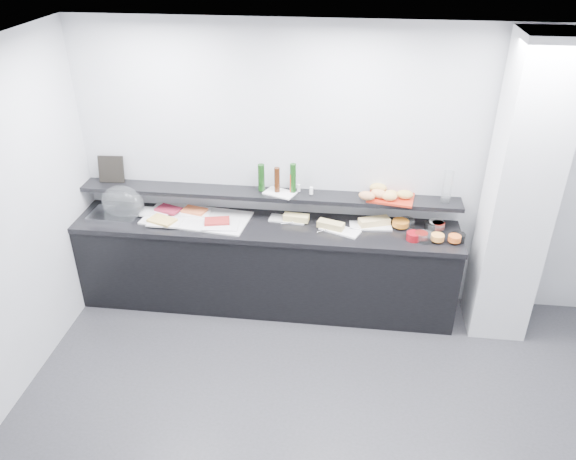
# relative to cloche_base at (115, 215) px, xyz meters

# --- Properties ---
(ground) EXTENTS (5.00, 5.00, 0.00)m
(ground) POSITION_rel_cloche_base_xyz_m (2.15, -1.68, -0.92)
(ground) COLOR #2D2D30
(ground) RESTS_ON ground
(back_wall) EXTENTS (5.00, 0.02, 2.70)m
(back_wall) POSITION_rel_cloche_base_xyz_m (2.15, 0.32, 0.43)
(back_wall) COLOR #B5B8BD
(back_wall) RESTS_ON ground
(ceiling) EXTENTS (5.00, 5.00, 0.00)m
(ceiling) POSITION_rel_cloche_base_xyz_m (2.15, -1.68, 1.78)
(ceiling) COLOR white
(ceiling) RESTS_ON back_wall
(column) EXTENTS (0.50, 0.50, 2.70)m
(column) POSITION_rel_cloche_base_xyz_m (3.65, -0.03, 0.43)
(column) COLOR silver
(column) RESTS_ON ground
(buffet_cabinet) EXTENTS (3.60, 0.60, 0.85)m
(buffet_cabinet) POSITION_rel_cloche_base_xyz_m (1.45, 0.02, -0.50)
(buffet_cabinet) COLOR black
(buffet_cabinet) RESTS_ON ground
(counter_top) EXTENTS (3.62, 0.62, 0.05)m
(counter_top) POSITION_rel_cloche_base_xyz_m (1.45, 0.02, -0.05)
(counter_top) COLOR black
(counter_top) RESTS_ON buffet_cabinet
(wall_shelf) EXTENTS (3.60, 0.25, 0.04)m
(wall_shelf) POSITION_rel_cloche_base_xyz_m (1.45, 0.20, 0.21)
(wall_shelf) COLOR black
(wall_shelf) RESTS_ON back_wall
(cloche_base) EXTENTS (0.47, 0.33, 0.04)m
(cloche_base) POSITION_rel_cloche_base_xyz_m (0.00, 0.00, 0.00)
(cloche_base) COLOR silver
(cloche_base) RESTS_ON counter_top
(cloche_dome) EXTENTS (0.49, 0.38, 0.34)m
(cloche_dome) POSITION_rel_cloche_base_xyz_m (0.07, 0.06, 0.11)
(cloche_dome) COLOR white
(cloche_dome) RESTS_ON cloche_base
(linen_runner) EXTENTS (1.04, 0.58, 0.01)m
(linen_runner) POSITION_rel_cloche_base_xyz_m (0.79, 0.05, -0.01)
(linen_runner) COLOR silver
(linen_runner) RESTS_ON counter_top
(platter_meat_a) EXTENTS (0.29, 0.20, 0.01)m
(platter_meat_a) POSITION_rel_cloche_base_xyz_m (0.37, 0.10, 0.00)
(platter_meat_a) COLOR white
(platter_meat_a) RESTS_ON linen_runner
(food_meat_a) EXTENTS (0.27, 0.22, 0.02)m
(food_meat_a) POSITION_rel_cloche_base_xyz_m (0.49, 0.13, 0.02)
(food_meat_a) COLOR maroon
(food_meat_a) RESTS_ON platter_meat_a
(platter_salmon) EXTENTS (0.31, 0.22, 0.01)m
(platter_salmon) POSITION_rel_cloche_base_xyz_m (0.75, 0.14, 0.00)
(platter_salmon) COLOR white
(platter_salmon) RESTS_ON linen_runner
(food_salmon) EXTENTS (0.25, 0.19, 0.02)m
(food_salmon) POSITION_rel_cloche_base_xyz_m (0.74, 0.14, 0.02)
(food_salmon) COLOR orange
(food_salmon) RESTS_ON platter_salmon
(platter_cheese) EXTENTS (0.31, 0.21, 0.01)m
(platter_cheese) POSITION_rel_cloche_base_xyz_m (0.52, -0.08, 0.00)
(platter_cheese) COLOR white
(platter_cheese) RESTS_ON linen_runner
(food_cheese) EXTENTS (0.29, 0.24, 0.02)m
(food_cheese) POSITION_rel_cloche_base_xyz_m (0.50, -0.09, 0.02)
(food_cheese) COLOR #D5B053
(food_cheese) RESTS_ON platter_cheese
(platter_meat_b) EXTENTS (0.35, 0.25, 0.01)m
(platter_meat_b) POSITION_rel_cloche_base_xyz_m (1.05, -0.08, 0.00)
(platter_meat_b) COLOR silver
(platter_meat_b) RESTS_ON linen_runner
(food_meat_b) EXTENTS (0.26, 0.19, 0.02)m
(food_meat_b) POSITION_rel_cloche_base_xyz_m (1.01, -0.04, 0.02)
(food_meat_b) COLOR maroon
(food_meat_b) RESTS_ON platter_meat_b
(sandwich_plate_left) EXTENTS (0.36, 0.18, 0.01)m
(sandwich_plate_left) POSITION_rel_cloche_base_xyz_m (1.65, 0.14, -0.01)
(sandwich_plate_left) COLOR silver
(sandwich_plate_left) RESTS_ON counter_top
(sandwich_food_left) EXTENTS (0.25, 0.12, 0.06)m
(sandwich_food_left) POSITION_rel_cloche_base_xyz_m (1.74, 0.11, 0.02)
(sandwich_food_left) COLOR #E2CB76
(sandwich_food_left) RESTS_ON sandwich_plate_left
(tongs_left) EXTENTS (0.15, 0.07, 0.01)m
(tongs_left) POSITION_rel_cloche_base_xyz_m (1.68, 0.05, -0.00)
(tongs_left) COLOR #AFB1B6
(tongs_left) RESTS_ON sandwich_plate_left
(sandwich_plate_mid) EXTENTS (0.40, 0.29, 0.01)m
(sandwich_plate_mid) POSITION_rel_cloche_base_xyz_m (2.16, -0.01, -0.01)
(sandwich_plate_mid) COLOR white
(sandwich_plate_mid) RESTS_ON counter_top
(sandwich_food_mid) EXTENTS (0.26, 0.16, 0.06)m
(sandwich_food_mid) POSITION_rel_cloche_base_xyz_m (2.07, 0.01, 0.02)
(sandwich_food_mid) COLOR tan
(sandwich_food_mid) RESTS_ON sandwich_plate_mid
(tongs_mid) EXTENTS (0.13, 0.10, 0.01)m
(tongs_mid) POSITION_rel_cloche_base_xyz_m (2.01, -0.05, -0.00)
(tongs_mid) COLOR silver
(tongs_mid) RESTS_ON sandwich_plate_mid
(sandwich_plate_right) EXTENTS (0.40, 0.20, 0.01)m
(sandwich_plate_right) POSITION_rel_cloche_base_xyz_m (2.43, 0.10, -0.01)
(sandwich_plate_right) COLOR white
(sandwich_plate_right) RESTS_ON counter_top
(sandwich_food_right) EXTENTS (0.31, 0.20, 0.06)m
(sandwich_food_right) POSITION_rel_cloche_base_xyz_m (2.47, 0.13, 0.02)
(sandwich_food_right) COLOR #DFBD75
(sandwich_food_right) RESTS_ON sandwich_plate_right
(tongs_right) EXTENTS (0.16, 0.04, 0.01)m
(tongs_right) POSITION_rel_cloche_base_xyz_m (2.30, 0.01, -0.00)
(tongs_right) COLOR #B8BAC0
(tongs_right) RESTS_ON sandwich_plate_right
(bowl_glass_fruit) EXTENTS (0.16, 0.16, 0.07)m
(bowl_glass_fruit) POSITION_rel_cloche_base_xyz_m (2.76, 0.15, 0.02)
(bowl_glass_fruit) COLOR silver
(bowl_glass_fruit) RESTS_ON counter_top
(fill_glass_fruit) EXTENTS (0.20, 0.20, 0.05)m
(fill_glass_fruit) POSITION_rel_cloche_base_xyz_m (2.71, 0.12, 0.03)
(fill_glass_fruit) COLOR #CA6F1B
(fill_glass_fruit) RESTS_ON bowl_glass_fruit
(bowl_black_jam) EXTENTS (0.14, 0.14, 0.07)m
(bowl_black_jam) POSITION_rel_cloche_base_xyz_m (2.99, 0.13, 0.02)
(bowl_black_jam) COLOR black
(bowl_black_jam) RESTS_ON counter_top
(fill_black_jam) EXTENTS (0.16, 0.16, 0.05)m
(fill_black_jam) POSITION_rel_cloche_base_xyz_m (3.05, 0.12, 0.03)
(fill_black_jam) COLOR #63150E
(fill_black_jam) RESTS_ON bowl_black_jam
(bowl_glass_cream) EXTENTS (0.17, 0.17, 0.07)m
(bowl_glass_cream) POSITION_rel_cloche_base_xyz_m (3.03, 0.10, 0.02)
(bowl_glass_cream) COLOR white
(bowl_glass_cream) RESTS_ON counter_top
(fill_glass_cream) EXTENTS (0.17, 0.17, 0.05)m
(fill_glass_cream) POSITION_rel_cloche_base_xyz_m (3.03, 0.15, 0.03)
(fill_glass_cream) COLOR silver
(fill_glass_cream) RESTS_ON bowl_glass_cream
(bowl_red_jam) EXTENTS (0.16, 0.16, 0.07)m
(bowl_red_jam) POSITION_rel_cloche_base_xyz_m (2.81, -0.09, 0.02)
(bowl_red_jam) COLOR maroon
(bowl_red_jam) RESTS_ON counter_top
(fill_red_jam) EXTENTS (0.12, 0.12, 0.05)m
(fill_red_jam) POSITION_rel_cloche_base_xyz_m (2.88, -0.08, 0.03)
(fill_red_jam) COLOR #5A100C
(fill_red_jam) RESTS_ON bowl_red_jam
(bowl_glass_salmon) EXTENTS (0.17, 0.17, 0.07)m
(bowl_glass_salmon) POSITION_rel_cloche_base_xyz_m (2.91, -0.09, 0.02)
(bowl_glass_salmon) COLOR white
(bowl_glass_salmon) RESTS_ON counter_top
(fill_glass_salmon) EXTENTS (0.13, 0.13, 0.05)m
(fill_glass_salmon) POSITION_rel_cloche_base_xyz_m (3.02, -0.10, 0.03)
(fill_glass_salmon) COLOR #F7973C
(fill_glass_salmon) RESTS_ON bowl_glass_salmon
(bowl_black_fruit) EXTENTS (0.14, 0.14, 0.07)m
(bowl_black_fruit) POSITION_rel_cloche_base_xyz_m (3.20, -0.06, 0.02)
(bowl_black_fruit) COLOR black
(bowl_black_fruit) RESTS_ON counter_top
(fill_black_fruit) EXTENTS (0.13, 0.13, 0.05)m
(fill_black_fruit) POSITION_rel_cloche_base_xyz_m (3.17, -0.10, 0.03)
(fill_black_fruit) COLOR orange
(fill_black_fruit) RESTS_ON bowl_black_fruit
(framed_print) EXTENTS (0.25, 0.09, 0.26)m
(framed_print) POSITION_rel_cloche_base_xyz_m (-0.09, 0.26, 0.36)
(framed_print) COLOR black
(framed_print) RESTS_ON wall_shelf
(print_art) EXTENTS (0.20, 0.06, 0.22)m
(print_art) POSITION_rel_cloche_base_xyz_m (-0.08, 0.28, 0.36)
(print_art) COLOR beige
(print_art) RESTS_ON framed_print
(condiment_tray) EXTENTS (0.33, 0.27, 0.01)m
(condiment_tray) POSITION_rel_cloche_base_xyz_m (1.57, 0.19, 0.24)
(condiment_tray) COLOR white
(condiment_tray) RESTS_ON wall_shelf
(bottle_green_a) EXTENTS (0.08, 0.08, 0.26)m
(bottle_green_a) POSITION_rel_cloche_base_xyz_m (1.40, 0.22, 0.37)
(bottle_green_a) COLOR #10330E
(bottle_green_a) RESTS_ON condiment_tray
(bottle_brown) EXTENTS (0.06, 0.06, 0.24)m
(bottle_brown) POSITION_rel_cloche_base_xyz_m (1.54, 0.20, 0.36)
(bottle_brown) COLOR #38190A
(bottle_brown) RESTS_ON condiment_tray
(bottle_green_b) EXTENTS (0.07, 0.07, 0.28)m
(bottle_green_b) POSITION_rel_cloche_base_xyz_m (1.69, 0.22, 0.38)
(bottle_green_b) COLOR #123B10
(bottle_green_b) RESTS_ON condiment_tray
(bottle_hot) EXTENTS (0.04, 0.04, 0.18)m
(bottle_hot) POSITION_rel_cloche_base_xyz_m (1.68, 0.21, 0.33)
(bottle_hot) COLOR red
(bottle_hot) RESTS_ON condiment_tray
(shaker_salt) EXTENTS (0.04, 0.04, 0.07)m
(shaker_salt) POSITION_rel_cloche_base_xyz_m (1.74, 0.23, 0.28)
(shaker_salt) COLOR silver
(shaker_salt) RESTS_ON condiment_tray
(shaker_pepper) EXTENTS (0.04, 0.04, 0.07)m
(shaker_pepper) POSITION_rel_cloche_base_xyz_m (1.87, 0.19, 0.28)
(shaker_pepper) COLOR white
(shaker_pepper) RESTS_ON condiment_tray
(bread_tray) EXTENTS (0.45, 0.35, 0.02)m
(bread_tray) POSITION_rel_cloche_base_xyz_m (2.60, 0.20, 0.24)
(bread_tray) COLOR #B62913
(bread_tray) RESTS_ON wall_shelf
(bread_roll_nw) EXTENTS (0.15, 0.12, 0.08)m
(bread_roll_nw) POSITION_rel_cloche_base_xyz_m (2.51, 0.30, 0.29)
(bread_roll_nw) COLOR tan
(bread_roll_nw) RESTS_ON bread_tray
(bread_roll_n) EXTENTS (0.16, 0.12, 0.08)m
(bread_roll_n) POSITION_rel_cloche_base_xyz_m (2.47, 0.31, 0.29)
(bread_roll_n) COLOR tan
(bread_roll_n) RESTS_ON bread_tray
(bread_roll_sw) EXTENTS (0.17, 0.13, 0.08)m
(bread_roll_sw) POSITION_rel_cloche_base_xyz_m (2.38, 0.11, 0.29)
(bread_roll_sw) COLOR #C07C49
(bread_roll_sw) RESTS_ON bread_tray
(bread_roll_s) EXTENTS (0.14, 0.09, 0.08)m
(bread_roll_s) POSITION_rel_cloche_base_xyz_m (2.58, 0.12, 0.29)
(bread_roll_s) COLOR tan
(bread_roll_s) RESTS_ON bread_tray
(bread_roll_se) EXTENTS (0.16, 0.11, 0.08)m
(bread_roll_se) POSITION_rel_cloche_base_xyz_m (2.72, 0.18, 0.29)
(bread_roll_se) COLOR #B59345
(bread_roll_se) RESTS_ON bread_tray
(bread_roll_midw) EXTENTS (0.18, 0.15, 0.08)m
(bread_roll_midw) POSITION_rel_cloche_base_xyz_m (2.49, 0.17, 0.29)
(bread_roll_midw) COLOR tan
(bread_roll_midw) RESTS_ON bread_tray
(bread_roll_mide) EXTENTS (0.14, 0.10, 0.08)m
(bread_roll_mide) POSITION_rel_cloche_base_xyz_m (2.60, 0.17, 0.29)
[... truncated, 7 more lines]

